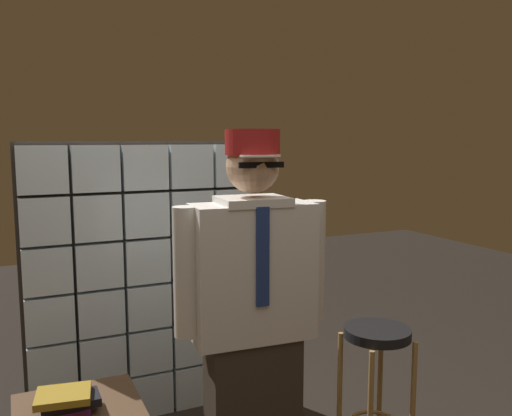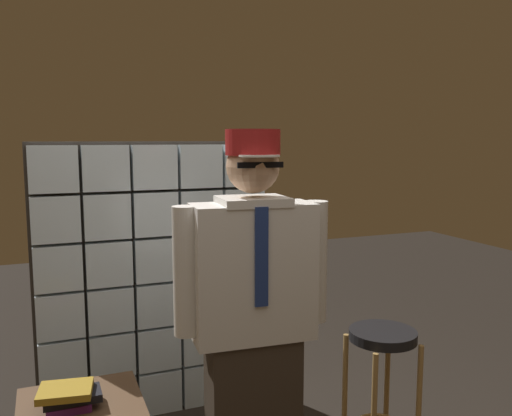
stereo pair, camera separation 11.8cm
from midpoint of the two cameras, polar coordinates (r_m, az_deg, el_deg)
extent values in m
cube|color=silver|center=(3.51, -18.79, -19.61)|extent=(0.26, 0.08, 0.26)
cube|color=silver|center=(3.53, -13.97, -19.26)|extent=(0.26, 0.08, 0.26)
cube|color=silver|center=(3.57, -9.25, -18.79)|extent=(0.26, 0.08, 0.26)
cube|color=silver|center=(3.63, -4.70, -18.22)|extent=(0.26, 0.08, 0.26)
cube|color=silver|center=(3.72, -0.36, -17.58)|extent=(0.26, 0.08, 0.26)
cube|color=silver|center=(3.39, -19.00, -15.37)|extent=(0.26, 0.08, 0.26)
cube|color=silver|center=(3.41, -14.12, -15.03)|extent=(0.26, 0.08, 0.26)
cube|color=silver|center=(3.46, -9.35, -14.61)|extent=(0.26, 0.08, 0.26)
cube|color=silver|center=(3.52, -4.75, -14.10)|extent=(0.26, 0.08, 0.26)
cube|color=silver|center=(3.61, -0.37, -13.53)|extent=(0.26, 0.08, 0.26)
cube|color=silver|center=(3.30, -19.21, -10.85)|extent=(0.26, 0.08, 0.26)
cube|color=silver|center=(3.32, -14.28, -10.54)|extent=(0.26, 0.08, 0.26)
cube|color=silver|center=(3.36, -9.46, -10.16)|extent=(0.26, 0.08, 0.26)
cube|color=silver|center=(3.43, -4.80, -9.73)|extent=(0.26, 0.08, 0.26)
cube|color=silver|center=(3.52, -0.37, -9.26)|extent=(0.26, 0.08, 0.26)
cube|color=silver|center=(3.22, -19.42, -6.10)|extent=(0.26, 0.08, 0.26)
cube|color=silver|center=(3.24, -14.44, -5.81)|extent=(0.26, 0.08, 0.26)
cube|color=silver|center=(3.29, -9.56, -5.49)|extent=(0.26, 0.08, 0.26)
cube|color=silver|center=(3.36, -4.86, -5.15)|extent=(0.26, 0.08, 0.26)
cube|color=silver|center=(3.45, -0.37, -4.78)|extent=(0.26, 0.08, 0.26)
cube|color=silver|center=(3.17, -19.64, -1.15)|extent=(0.26, 0.08, 0.26)
cube|color=silver|center=(3.19, -14.60, -0.90)|extent=(0.26, 0.08, 0.26)
cube|color=silver|center=(3.24, -9.67, -0.64)|extent=(0.26, 0.08, 0.26)
cube|color=silver|center=(3.31, -4.91, -0.39)|extent=(0.26, 0.08, 0.26)
cube|color=silver|center=(3.40, -0.38, -0.15)|extent=(0.26, 0.08, 0.26)
cube|color=silver|center=(3.14, -19.87, 3.93)|extent=(0.26, 0.08, 0.26)
cube|color=silver|center=(3.16, -14.77, 4.15)|extent=(0.26, 0.08, 0.26)
cube|color=silver|center=(3.21, -9.78, 4.33)|extent=(0.26, 0.08, 0.26)
cube|color=silver|center=(3.28, -4.96, 4.47)|extent=(0.26, 0.08, 0.26)
cube|color=silver|center=(3.37, -0.38, 4.58)|extent=(0.26, 0.08, 0.26)
cube|color=#38332D|center=(3.37, -9.70, -7.63)|extent=(1.43, 0.02, 1.71)
cube|color=silver|center=(2.32, 1.13, -6.82)|extent=(0.54, 0.26, 0.59)
cube|color=navy|center=(2.18, 2.15, -5.30)|extent=(0.06, 0.01, 0.42)
cube|color=silver|center=(2.26, 1.15, 0.73)|extent=(0.30, 0.26, 0.04)
sphere|color=tan|center=(2.25, 1.16, 4.46)|extent=(0.23, 0.23, 0.23)
ellipsoid|color=black|center=(2.20, 1.59, 3.36)|extent=(0.15, 0.09, 0.10)
cube|color=black|center=(2.15, 2.07, 4.62)|extent=(0.19, 0.03, 0.02)
cylinder|color=white|center=(2.16, 1.90, 5.61)|extent=(0.18, 0.18, 0.01)
cylinder|color=maroon|center=(2.24, 1.17, 7.05)|extent=(0.23, 0.23, 0.11)
cylinder|color=silver|center=(2.42, 7.76, -5.70)|extent=(0.11, 0.11, 0.55)
cylinder|color=silver|center=(2.23, -6.05, -6.76)|extent=(0.11, 0.11, 0.55)
cylinder|color=black|center=(2.85, 14.60, -13.03)|extent=(0.34, 0.34, 0.05)
cylinder|color=tan|center=(2.98, 18.15, -20.03)|extent=(0.03, 0.03, 0.69)
cylinder|color=tan|center=(3.03, 10.64, -19.33)|extent=(0.03, 0.03, 0.69)
cylinder|color=tan|center=(3.16, 14.91, -18.21)|extent=(0.03, 0.03, 0.69)
cube|color=#513823|center=(2.55, -16.89, -19.88)|extent=(0.52, 0.52, 0.04)
cube|color=#591E66|center=(2.53, -18.13, -19.26)|extent=(0.18, 0.17, 0.03)
cube|color=black|center=(2.50, -17.70, -18.68)|extent=(0.24, 0.13, 0.03)
cube|color=olive|center=(2.48, -18.38, -18.10)|extent=(0.24, 0.21, 0.03)
camera|label=1|loc=(0.06, -88.49, 0.20)|focal=37.41mm
camera|label=2|loc=(0.06, 91.51, -0.20)|focal=37.41mm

